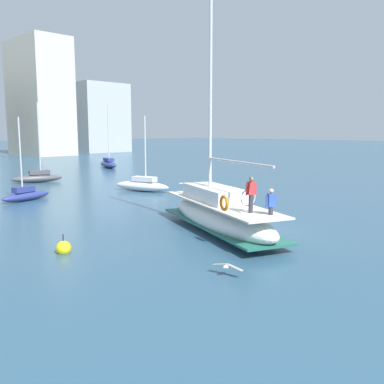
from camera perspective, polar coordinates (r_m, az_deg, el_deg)
ground_plane at (r=21.67m, az=8.10°, el=-5.19°), size 400.00×400.00×0.00m
main_sailboat at (r=21.22m, az=3.72°, el=-2.88°), size 5.74×9.81×14.04m
moored_sloop_near at (r=44.00m, az=-20.06°, el=1.92°), size 4.88×2.34×7.70m
moored_sloop_far at (r=35.60m, az=-6.71°, el=0.97°), size 2.77×5.25×6.21m
moored_cutter_left at (r=58.80m, az=-11.19°, el=3.80°), size 2.92×5.88×8.66m
moored_ketch_distant at (r=32.82m, az=-21.44°, el=-0.29°), size 4.10×1.93×5.96m
seagull at (r=14.98m, az=4.74°, el=-9.94°), size 0.48×1.22×0.18m
mooring_buoy at (r=18.44m, az=-16.89°, el=-7.26°), size 0.63×0.63×0.92m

